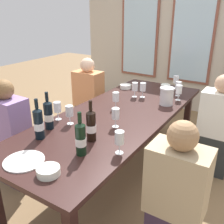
{
  "coord_description": "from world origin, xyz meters",
  "views": [
    {
      "loc": [
        1.21,
        -2.01,
        1.72
      ],
      "look_at": [
        0.0,
        -0.1,
        0.79
      ],
      "focal_mm": 41.06,
      "sensor_mm": 36.0,
      "label": 1
    }
  ],
  "objects_px": {
    "wine_glass_9": "(57,107)",
    "tasting_bowl_2": "(126,86)",
    "wine_glass_8": "(135,87)",
    "tasting_bowl_0": "(48,171)",
    "wine_glass_2": "(116,97)",
    "dining_table": "(117,120)",
    "wine_glass_6": "(179,90)",
    "wine_glass_1": "(69,112)",
    "tasting_bowl_1": "(165,86)",
    "wine_bottle_1": "(91,125)",
    "wine_bottle_3": "(48,115)",
    "wine_glass_5": "(179,86)",
    "seated_person_2": "(11,137)",
    "wine_bottle_2": "(39,123)",
    "seated_person_3": "(175,201)",
    "wine_glass_3": "(116,114)",
    "wine_glass_7": "(143,87)",
    "seated_person_1": "(217,128)",
    "wine_glass_0": "(119,138)",
    "seated_person_0": "(89,100)",
    "metal_pitcher": "(167,96)",
    "wine_bottle_0": "(81,139)",
    "white_plate_0": "(24,161)",
    "wine_glass_4": "(176,80)"
  },
  "relations": [
    {
      "from": "metal_pitcher",
      "to": "wine_glass_6",
      "type": "relative_size",
      "value": 1.09
    },
    {
      "from": "wine_glass_8",
      "to": "tasting_bowl_0",
      "type": "bearing_deg",
      "value": -81.44
    },
    {
      "from": "wine_glass_7",
      "to": "seated_person_1",
      "type": "relative_size",
      "value": 0.16
    },
    {
      "from": "tasting_bowl_0",
      "to": "dining_table",
      "type": "bearing_deg",
      "value": 98.05
    },
    {
      "from": "wine_glass_3",
      "to": "seated_person_3",
      "type": "bearing_deg",
      "value": -28.68
    },
    {
      "from": "wine_bottle_3",
      "to": "seated_person_2",
      "type": "relative_size",
      "value": 0.3
    },
    {
      "from": "seated_person_1",
      "to": "seated_person_2",
      "type": "xyz_separation_m",
      "value": [
        -1.69,
        -1.29,
        0.0
      ]
    },
    {
      "from": "wine_glass_6",
      "to": "seated_person_3",
      "type": "xyz_separation_m",
      "value": [
        0.47,
        -1.36,
        -0.34
      ]
    },
    {
      "from": "wine_glass_3",
      "to": "wine_bottle_0",
      "type": "bearing_deg",
      "value": -86.66
    },
    {
      "from": "wine_glass_5",
      "to": "tasting_bowl_2",
      "type": "bearing_deg",
      "value": -173.82
    },
    {
      "from": "tasting_bowl_2",
      "to": "wine_glass_6",
      "type": "distance_m",
      "value": 0.74
    },
    {
      "from": "white_plate_0",
      "to": "seated_person_1",
      "type": "xyz_separation_m",
      "value": [
        0.94,
        1.73,
        -0.22
      ]
    },
    {
      "from": "metal_pitcher",
      "to": "seated_person_0",
      "type": "bearing_deg",
      "value": 173.43
    },
    {
      "from": "wine_glass_2",
      "to": "wine_glass_0",
      "type": "bearing_deg",
      "value": -56.81
    },
    {
      "from": "wine_glass_2",
      "to": "dining_table",
      "type": "bearing_deg",
      "value": -53.01
    },
    {
      "from": "wine_glass_9",
      "to": "tasting_bowl_2",
      "type": "bearing_deg",
      "value": 87.89
    },
    {
      "from": "wine_glass_1",
      "to": "wine_glass_6",
      "type": "height_order",
      "value": "same"
    },
    {
      "from": "wine_bottle_2",
      "to": "wine_glass_1",
      "type": "xyz_separation_m",
      "value": [
        0.02,
        0.34,
        -0.01
      ]
    },
    {
      "from": "tasting_bowl_0",
      "to": "wine_glass_6",
      "type": "height_order",
      "value": "wine_glass_6"
    },
    {
      "from": "wine_bottle_2",
      "to": "seated_person_2",
      "type": "xyz_separation_m",
      "value": [
        -0.59,
        0.14,
        -0.34
      ]
    },
    {
      "from": "tasting_bowl_1",
      "to": "wine_bottle_1",
      "type": "bearing_deg",
      "value": -88.98
    },
    {
      "from": "wine_glass_9",
      "to": "seated_person_0",
      "type": "relative_size",
      "value": 0.16
    },
    {
      "from": "wine_glass_8",
      "to": "wine_glass_1",
      "type": "bearing_deg",
      "value": -98.25
    },
    {
      "from": "tasting_bowl_1",
      "to": "seated_person_2",
      "type": "distance_m",
      "value": 1.96
    },
    {
      "from": "wine_bottle_2",
      "to": "wine_glass_2",
      "type": "bearing_deg",
      "value": 79.27
    },
    {
      "from": "wine_glass_7",
      "to": "wine_glass_8",
      "type": "xyz_separation_m",
      "value": [
        -0.08,
        -0.04,
        0.0
      ]
    },
    {
      "from": "wine_bottle_1",
      "to": "tasting_bowl_0",
      "type": "height_order",
      "value": "wine_bottle_1"
    },
    {
      "from": "dining_table",
      "to": "wine_glass_9",
      "type": "xyz_separation_m",
      "value": [
        -0.39,
        -0.42,
        0.19
      ]
    },
    {
      "from": "dining_table",
      "to": "seated_person_3",
      "type": "distance_m",
      "value": 1.08
    },
    {
      "from": "seated_person_3",
      "to": "tasting_bowl_2",
      "type": "bearing_deg",
      "value": 129.7
    },
    {
      "from": "wine_bottle_0",
      "to": "wine_glass_4",
      "type": "distance_m",
      "value": 1.9
    },
    {
      "from": "wine_glass_3",
      "to": "wine_glass_7",
      "type": "bearing_deg",
      "value": 100.16
    },
    {
      "from": "wine_bottle_3",
      "to": "wine_glass_5",
      "type": "relative_size",
      "value": 1.9
    },
    {
      "from": "wine_bottle_2",
      "to": "wine_bottle_3",
      "type": "bearing_deg",
      "value": 111.13
    },
    {
      "from": "seated_person_1",
      "to": "seated_person_3",
      "type": "relative_size",
      "value": 1.0
    },
    {
      "from": "wine_glass_2",
      "to": "wine_glass_5",
      "type": "height_order",
      "value": "same"
    },
    {
      "from": "wine_glass_4",
      "to": "seated_person_0",
      "type": "height_order",
      "value": "seated_person_0"
    },
    {
      "from": "tasting_bowl_1",
      "to": "wine_glass_2",
      "type": "bearing_deg",
      "value": -100.2
    },
    {
      "from": "wine_glass_2",
      "to": "seated_person_2",
      "type": "xyz_separation_m",
      "value": [
        -0.76,
        -0.75,
        -0.34
      ]
    },
    {
      "from": "dining_table",
      "to": "seated_person_0",
      "type": "bearing_deg",
      "value": 143.0
    },
    {
      "from": "wine_bottle_1",
      "to": "wine_glass_9",
      "type": "xyz_separation_m",
      "value": [
        -0.51,
        0.16,
        -0.01
      ]
    },
    {
      "from": "wine_glass_8",
      "to": "tasting_bowl_2",
      "type": "bearing_deg",
      "value": 136.8
    },
    {
      "from": "wine_bottle_1",
      "to": "seated_person_3",
      "type": "height_order",
      "value": "seated_person_3"
    },
    {
      "from": "dining_table",
      "to": "seated_person_2",
      "type": "relative_size",
      "value": 2.28
    },
    {
      "from": "tasting_bowl_0",
      "to": "wine_glass_2",
      "type": "bearing_deg",
      "value": 101.39
    },
    {
      "from": "wine_glass_3",
      "to": "metal_pitcher",
      "type": "bearing_deg",
      "value": 77.56
    },
    {
      "from": "wine_glass_0",
      "to": "wine_glass_7",
      "type": "distance_m",
      "value": 1.28
    },
    {
      "from": "dining_table",
      "to": "seated_person_1",
      "type": "bearing_deg",
      "value": 37.84
    },
    {
      "from": "white_plate_0",
      "to": "wine_glass_5",
      "type": "relative_size",
      "value": 1.6
    },
    {
      "from": "seated_person_2",
      "to": "seated_person_3",
      "type": "distance_m",
      "value": 1.69
    }
  ]
}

